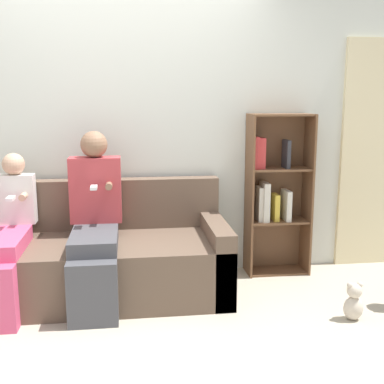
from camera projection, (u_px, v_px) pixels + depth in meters
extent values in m
plane|color=#B2A893|center=(122.00, 323.00, 3.35)|extent=(14.00, 14.00, 0.00)
cube|color=silver|center=(119.00, 130.00, 4.10)|extent=(10.00, 0.06, 2.55)
cube|color=beige|center=(373.00, 155.00, 4.40)|extent=(0.62, 0.04, 2.06)
cube|color=brown|center=(92.00, 272.00, 3.70)|extent=(2.11, 0.75, 0.45)
cube|color=brown|center=(95.00, 230.00, 4.09)|extent=(2.11, 0.15, 0.87)
cube|color=brown|center=(217.00, 259.00, 3.81)|extent=(0.16, 0.75, 0.58)
cube|color=#47474C|center=(93.00, 294.00, 3.28)|extent=(0.34, 0.12, 0.45)
cube|color=#47474C|center=(94.00, 241.00, 3.55)|extent=(0.34, 0.55, 0.11)
cube|color=#B73D42|center=(96.00, 190.00, 3.84)|extent=(0.40, 0.18, 0.52)
sphere|color=#8C664C|center=(94.00, 144.00, 3.77)|extent=(0.21, 0.21, 0.21)
cylinder|color=#8C664C|center=(109.00, 186.00, 3.71)|extent=(0.05, 0.10, 0.05)
cube|color=white|center=(94.00, 188.00, 3.65)|extent=(0.05, 0.12, 0.02)
cube|color=#DB4C75|center=(7.00, 243.00, 3.49)|extent=(0.25, 0.59, 0.11)
cube|color=white|center=(16.00, 199.00, 3.80)|extent=(0.29, 0.13, 0.39)
sphere|color=tan|center=(13.00, 164.00, 3.74)|extent=(0.17, 0.17, 0.17)
cylinder|color=tan|center=(23.00, 197.00, 3.69)|extent=(0.05, 0.10, 0.05)
cube|color=white|center=(11.00, 198.00, 3.63)|extent=(0.05, 0.12, 0.02)
cube|color=brown|center=(249.00, 196.00, 4.18)|extent=(0.02, 0.28, 1.41)
cube|color=brown|center=(307.00, 194.00, 4.25)|extent=(0.02, 0.28, 1.41)
cube|color=brown|center=(274.00, 192.00, 4.34)|extent=(0.55, 0.02, 1.41)
cube|color=brown|center=(276.00, 271.00, 4.35)|extent=(0.51, 0.24, 0.02)
cube|color=brown|center=(278.00, 221.00, 4.26)|extent=(0.51, 0.24, 0.02)
cube|color=brown|center=(279.00, 169.00, 4.17)|extent=(0.51, 0.24, 0.02)
cube|color=brown|center=(281.00, 115.00, 4.08)|extent=(0.51, 0.24, 0.02)
cube|color=#C63838|center=(255.00, 153.00, 4.11)|extent=(0.04, 0.16, 0.27)
cube|color=beige|center=(264.00, 202.00, 4.21)|extent=(0.05, 0.19, 0.34)
cube|color=beige|center=(286.00, 205.00, 4.24)|extent=(0.04, 0.20, 0.27)
cube|color=#C63838|center=(261.00, 153.00, 4.12)|extent=(0.05, 0.14, 0.26)
cube|color=beige|center=(261.00, 204.00, 4.21)|extent=(0.06, 0.15, 0.30)
cube|color=#333338|center=(286.00, 154.00, 4.15)|extent=(0.03, 0.16, 0.24)
cube|color=gold|center=(275.00, 207.00, 4.23)|extent=(0.04, 0.14, 0.23)
ellipsoid|color=beige|center=(353.00, 308.00, 3.39)|extent=(0.14, 0.11, 0.17)
sphere|color=beige|center=(354.00, 291.00, 3.37)|extent=(0.11, 0.11, 0.11)
sphere|color=beige|center=(350.00, 285.00, 3.35)|extent=(0.04, 0.04, 0.04)
sphere|color=beige|center=(360.00, 285.00, 3.36)|extent=(0.04, 0.04, 0.04)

